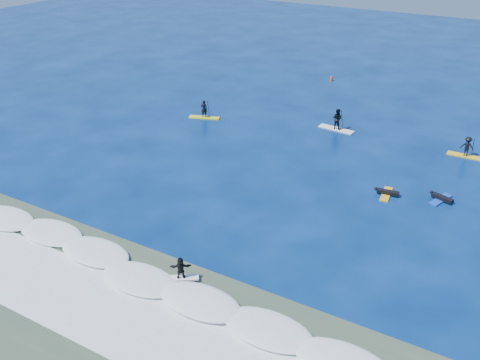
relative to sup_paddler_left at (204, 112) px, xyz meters
The scene contains 11 objects.
ground 16.37m from the sup_paddler_left, 51.68° to the right, with size 160.00×160.00×0.00m, color #031A49.
shallow_water 28.69m from the sup_paddler_left, 69.30° to the right, with size 90.00×13.00×0.01m, color #364A39.
breaking_wave 24.99m from the sup_paddler_left, 66.05° to the right, with size 40.00×6.00×0.30m, color white.
whitewater 27.76m from the sup_paddler_left, 68.57° to the right, with size 34.00×5.00×0.02m, color silver.
sup_paddler_left is the anchor object (origin of this frame).
sup_paddler_center 12.86m from the sup_paddler_left, 16.66° to the left, with size 3.45×1.19×2.37m.
sup_paddler_right 24.03m from the sup_paddler_left, ahead, with size 2.91×0.74×2.04m.
prone_paddler_near 21.04m from the sup_paddler_left, 17.57° to the right, with size 1.79×2.30×0.47m.
prone_paddler_far 24.19m from the sup_paddler_left, 12.40° to the right, with size 1.76×2.31×0.47m.
wave_surfer 25.55m from the sup_paddler_left, 59.15° to the right, with size 1.88×1.55×1.40m.
marker_buoy 18.96m from the sup_paddler_left, 71.05° to the left, with size 0.30×0.30×0.73m.
Camera 1 is at (17.82, -28.05, 18.71)m, focal length 40.00 mm.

